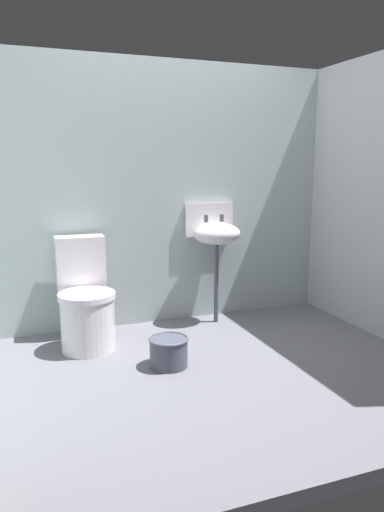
# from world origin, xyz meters

# --- Properties ---
(ground_plane) EXTENTS (3.34, 2.48, 0.08)m
(ground_plane) POSITION_xyz_m (0.00, 0.00, -0.04)
(ground_plane) COLOR slate
(wall_back) EXTENTS (3.34, 0.10, 2.12)m
(wall_back) POSITION_xyz_m (0.00, 1.09, 1.06)
(wall_back) COLOR #A3B2B1
(wall_back) RESTS_ON ground
(toilet_near_wall) EXTENTS (0.40, 0.59, 0.78)m
(toilet_near_wall) POSITION_xyz_m (-0.66, 0.69, 0.32)
(toilet_near_wall) COLOR white
(toilet_near_wall) RESTS_ON ground
(sink) EXTENTS (0.42, 0.35, 0.99)m
(sink) POSITION_xyz_m (0.44, 0.88, 0.75)
(sink) COLOR #464A59
(sink) RESTS_ON ground
(bucket) EXTENTS (0.27, 0.27, 0.20)m
(bucket) POSITION_xyz_m (-0.22, 0.12, 0.10)
(bucket) COLOR #464A59
(bucket) RESTS_ON ground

